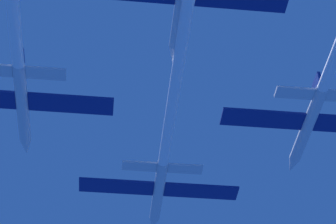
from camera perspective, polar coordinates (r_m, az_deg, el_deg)
The scene contains 1 object.
jet_lead at distance 61.89m, azimuth 0.14°, elevation -0.74°, with size 16.62×44.83×2.75m.
Camera 1 is at (-4.55, -58.83, -40.89)m, focal length 71.83 mm.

